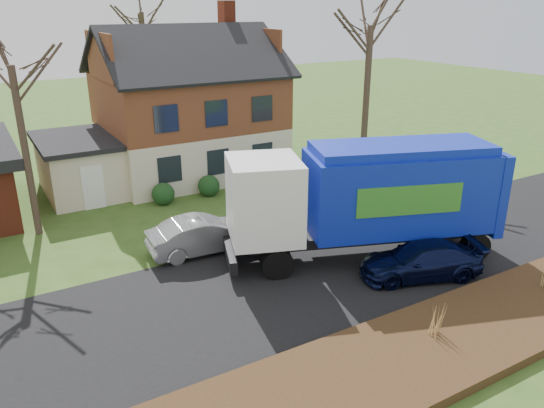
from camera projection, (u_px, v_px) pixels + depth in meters
ground at (291, 283)px, 18.44m from camera, size 120.00×120.00×0.00m
road at (291, 282)px, 18.43m from camera, size 80.00×7.00×0.02m
mulch_verge at (397, 362)px, 14.10m from camera, size 80.00×3.50×0.30m
main_house at (180, 103)px, 28.95m from camera, size 12.95×8.95×9.26m
garbage_truck at (371, 194)px, 19.55m from camera, size 10.51×5.97×4.37m
silver_sedan at (204, 235)px, 20.52m from camera, size 4.39×1.76×1.42m
navy_wagon at (421, 261)px, 18.64m from camera, size 4.66×3.14×1.25m
tree_front_west at (6, 37)px, 19.59m from camera, size 3.24×3.24×9.63m
grass_clump_mid at (440, 320)px, 14.82m from camera, size 0.36×0.29×0.99m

